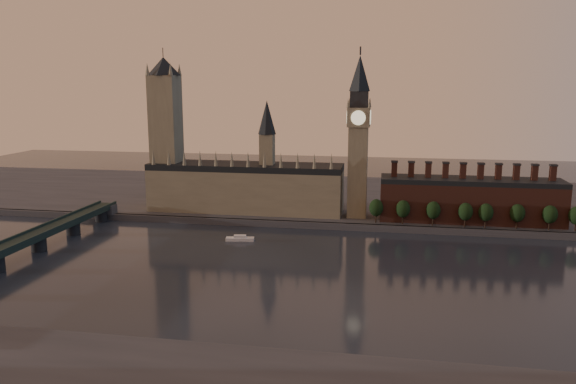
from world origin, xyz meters
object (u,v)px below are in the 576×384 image
victoria_tower (166,128)px  big_ben (358,135)px  westminster_bridge (15,248)px  river_boat (240,239)px

victoria_tower → big_ben: (130.00, -5.00, -2.26)m
westminster_bridge → river_boat: 116.97m
victoria_tower → river_boat: 106.47m
big_ben → river_boat: 100.66m
victoria_tower → river_boat: victoria_tower is taller
victoria_tower → westminster_bridge: 133.21m
big_ben → westminster_bridge: size_ratio=0.54×
victoria_tower → westminster_bridge: victoria_tower is taller
big_ben → westminster_bridge: (-165.00, -112.70, -49.39)m
victoria_tower → river_boat: size_ratio=6.51×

